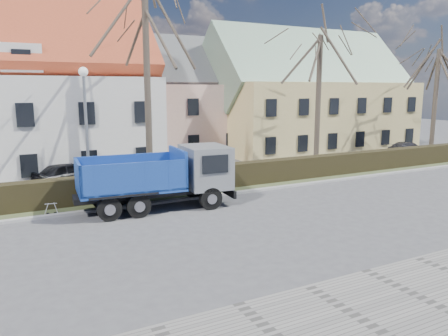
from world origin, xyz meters
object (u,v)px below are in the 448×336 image
streetlight (87,134)px  cart_frame (46,209)px  dump_truck (151,178)px  parked_car_a (69,173)px  parked_car_b (407,149)px

streetlight → cart_frame: size_ratio=9.33×
dump_truck → cart_frame: dump_truck is taller
cart_frame → parked_car_a: parked_car_a is taller
cart_frame → dump_truck: bearing=-12.7°
dump_truck → streetlight: (-2.18, 3.19, 1.85)m
parked_car_b → cart_frame: bearing=89.4°
dump_truck → streetlight: 4.28m
parked_car_b → dump_truck: bearing=93.4°
streetlight → dump_truck: bearing=-55.7°
dump_truck → parked_car_b: dump_truck is taller
streetlight → parked_car_a: bearing=96.2°
cart_frame → parked_car_a: (1.86, 6.12, 0.36)m
cart_frame → parked_car_b: parked_car_b is taller
parked_car_a → parked_car_b: parked_car_a is taller
dump_truck → cart_frame: (-4.46, 1.01, -1.14)m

